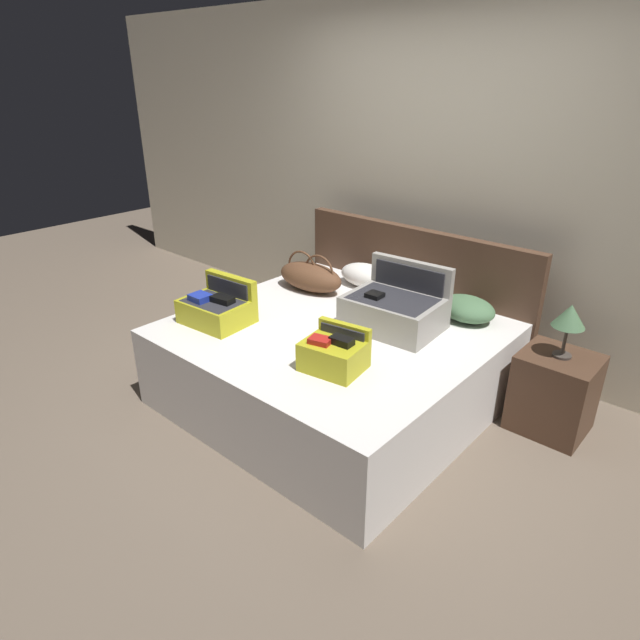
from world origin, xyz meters
The scene contains 12 objects.
ground_plane centered at (0.00, 0.00, 0.00)m, with size 12.00×12.00×0.00m, color #6B5B4C.
back_wall centered at (0.00, 1.65, 1.30)m, with size 8.00×0.10×2.60m, color beige.
bed centered at (0.00, 0.40, 0.27)m, with size 1.91×1.80×0.54m, color silver.
headboard centered at (0.00, 1.34, 0.51)m, with size 1.94×0.08×1.01m, color #4C3323.
hard_case_large centered at (0.29, 0.66, 0.67)m, with size 0.61×0.49×0.40m.
hard_case_medium centered at (-0.63, -0.04, 0.65)m, with size 0.45×0.37×0.29m.
hard_case_small centered at (0.34, -0.01, 0.64)m, with size 0.36×0.32×0.23m.
duffel_bag centered at (-0.56, 0.79, 0.65)m, with size 0.56×0.30×0.29m.
pillow_near_headboard centered at (-0.30, 1.13, 0.63)m, with size 0.42×0.25×0.18m, color white.
pillow_center_head centered at (0.58, 1.09, 0.62)m, with size 0.40×0.31×0.15m, color #4C724C.
nightstand centered at (1.23, 1.05, 0.26)m, with size 0.44×0.40×0.51m, color #4C3323.
table_lamp centered at (1.23, 1.05, 0.76)m, with size 0.19×0.19×0.33m.
Camera 1 is at (2.04, -2.05, 2.06)m, focal length 30.55 mm.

